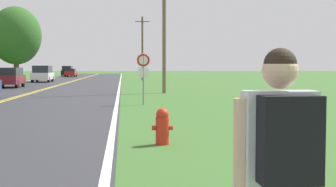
% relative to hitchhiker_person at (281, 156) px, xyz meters
% --- Properties ---
extents(hitchhiker_person, '(0.61, 0.43, 1.80)m').
position_rel_hitchhiker_person_xyz_m(hitchhiker_person, '(0.00, 0.00, 0.00)').
color(hitchhiker_person, navy).
rests_on(hitchhiker_person, ground).
extents(fire_hydrant, '(0.45, 0.29, 0.79)m').
position_rel_hitchhiker_person_xyz_m(fire_hydrant, '(-0.17, 7.11, -0.70)').
color(fire_hydrant, red).
rests_on(fire_hydrant, ground).
extents(traffic_sign, '(0.60, 0.10, 2.28)m').
position_rel_hitchhiker_person_xyz_m(traffic_sign, '(-0.10, 17.78, 0.61)').
color(traffic_sign, gray).
rests_on(traffic_sign, ground).
extents(utility_pole_midground, '(1.80, 0.24, 9.37)m').
position_rel_hitchhiker_person_xyz_m(utility_pole_midground, '(1.65, 27.07, 3.74)').
color(utility_pole_midground, brown).
rests_on(utility_pole_midground, ground).
extents(utility_pole_far, '(1.80, 0.24, 8.03)m').
position_rel_hitchhiker_person_xyz_m(utility_pole_far, '(1.51, 56.62, 3.07)').
color(utility_pole_far, brown).
rests_on(utility_pole_far, ground).
extents(tree_left_verge, '(6.53, 6.53, 9.52)m').
position_rel_hitchhiker_person_xyz_m(tree_left_verge, '(-14.77, 59.58, 4.65)').
color(tree_left_verge, brown).
rests_on(tree_left_verge, ground).
extents(car_maroon_suv_mid_far, '(1.97, 4.22, 1.63)m').
position_rel_hitchhiker_person_xyz_m(car_maroon_suv_mid_far, '(-10.25, 36.38, -0.23)').
color(car_maroon_suv_mid_far, black).
rests_on(car_maroon_suv_mid_far, ground).
extents(car_white_van_receding, '(1.98, 4.81, 1.84)m').
position_rel_hitchhiker_person_xyz_m(car_white_van_receding, '(-9.88, 50.17, -0.14)').
color(car_white_van_receding, black).
rests_on(car_white_van_receding, ground).
extents(car_red_sedan_distant, '(1.72, 4.90, 1.41)m').
position_rel_hitchhiker_person_xyz_m(car_red_sedan_distant, '(-9.76, 77.88, -0.35)').
color(car_red_sedan_distant, black).
rests_on(car_red_sedan_distant, ground).
extents(car_black_suv_horizon, '(1.89, 4.47, 1.88)m').
position_rel_hitchhiker_person_xyz_m(car_black_suv_horizon, '(-11.19, 85.16, -0.13)').
color(car_black_suv_horizon, black).
rests_on(car_black_suv_horizon, ground).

